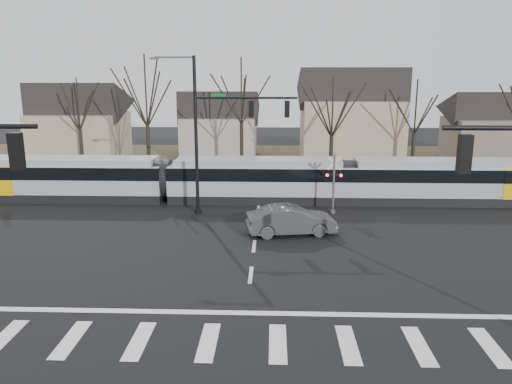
{
  "coord_description": "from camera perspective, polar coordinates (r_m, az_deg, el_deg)",
  "views": [
    {
      "loc": [
        0.99,
        -19.5,
        8.95
      ],
      "look_at": [
        0.0,
        9.0,
        2.3
      ],
      "focal_mm": 35.0,
      "sensor_mm": 36.0,
      "label": 1
    }
  ],
  "objects": [
    {
      "name": "tram",
      "position": [
        36.25,
        -0.03,
        1.6
      ],
      "size": [
        41.29,
        3.07,
        3.13
      ],
      "color": "gray",
      "rests_on": "ground"
    },
    {
      "name": "sedan",
      "position": [
        28.84,
        4.05,
        -3.23
      ],
      "size": [
        3.53,
        5.73,
        1.69
      ],
      "primitive_type": "imported",
      "rotation": [
        0.0,
        0.0,
        1.74
      ],
      "color": "#3E3E43",
      "rests_on": "ground"
    },
    {
      "name": "house_b",
      "position": [
        56.05,
        -4.2,
        7.99
      ],
      "size": [
        8.64,
        7.56,
        7.65
      ],
      "color": "gray",
      "rests_on": "ground"
    },
    {
      "name": "rail_pair",
      "position": [
        36.42,
        0.37,
        -1.05
      ],
      "size": [
        90.0,
        1.52,
        0.06
      ],
      "color": "#59595E",
      "rests_on": "ground"
    },
    {
      "name": "grass_verge",
      "position": [
        52.28,
        0.87,
        3.27
      ],
      "size": [
        140.0,
        28.0,
        0.01
      ],
      "primitive_type": "cube",
      "color": "#38331E",
      "rests_on": "ground"
    },
    {
      "name": "house_a",
      "position": [
        57.65,
        -19.57,
        7.91
      ],
      "size": [
        9.72,
        8.64,
        8.6
      ],
      "color": "gray",
      "rests_on": "ground"
    },
    {
      "name": "rail_crossing_signal",
      "position": [
        33.3,
        8.86,
        0.72
      ],
      "size": [
        1.08,
        0.36,
        4.0
      ],
      "color": "#59595B",
      "rests_on": "ground"
    },
    {
      "name": "tree_row",
      "position": [
        45.68,
        3.28,
        8.14
      ],
      "size": [
        59.2,
        7.2,
        10.0
      ],
      "color": "black",
      "rests_on": "ground"
    },
    {
      "name": "crosswalk",
      "position": [
        17.92,
        -1.5,
        -16.81
      ],
      "size": [
        27.0,
        2.6,
        0.01
      ],
      "color": "silver",
      "rests_on": "ground"
    },
    {
      "name": "lane_dashes",
      "position": [
        36.62,
        0.38,
        -1.01
      ],
      "size": [
        0.18,
        30.0,
        0.01
      ],
      "color": "silver",
      "rests_on": "ground"
    },
    {
      "name": "signal_pole_far",
      "position": [
        32.35,
        -4.08,
        7.32
      ],
      "size": [
        9.28,
        0.44,
        10.2
      ],
      "color": "black",
      "rests_on": "ground"
    },
    {
      "name": "house_c",
      "position": [
        53.24,
        10.76,
        8.89
      ],
      "size": [
        10.8,
        8.64,
        10.1
      ],
      "color": "gray",
      "rests_on": "ground"
    },
    {
      "name": "stop_line",
      "position": [
        19.86,
        -1.11,
        -13.65
      ],
      "size": [
        28.0,
        0.35,
        0.01
      ],
      "primitive_type": "cube",
      "color": "silver",
      "rests_on": "ground"
    },
    {
      "name": "house_d",
      "position": [
        59.37,
        24.98,
        7.1
      ],
      "size": [
        8.64,
        7.56,
        7.65
      ],
      "color": "#69584D",
      "rests_on": "ground"
    },
    {
      "name": "ground",
      "position": [
        21.48,
        -0.85,
        -11.5
      ],
      "size": [
        140.0,
        140.0,
        0.0
      ],
      "primitive_type": "plane",
      "color": "black"
    }
  ]
}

